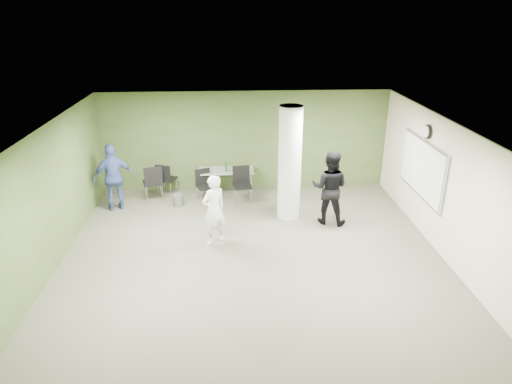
{
  "coord_description": "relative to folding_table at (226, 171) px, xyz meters",
  "views": [
    {
      "loc": [
        -0.43,
        -8.36,
        4.93
      ],
      "look_at": [
        0.13,
        1.0,
        1.08
      ],
      "focal_mm": 32.0,
      "sensor_mm": 36.0,
      "label": 1
    }
  ],
  "objects": [
    {
      "name": "man_black",
      "position": [
        2.47,
        -1.94,
        0.23
      ],
      "size": [
        1.06,
        0.94,
        1.81
      ],
      "primitive_type": "imported",
      "rotation": [
        0.0,
        0.0,
        2.79
      ],
      "color": "black",
      "rests_on": "floor"
    },
    {
      "name": "whiteboard",
      "position": [
        4.47,
        -2.34,
        0.83
      ],
      "size": [
        0.05,
        2.3,
        1.3
      ],
      "color": "silver",
      "rests_on": "wall_right_cream"
    },
    {
      "name": "ceiling",
      "position": [
        0.55,
        -3.54,
        2.13
      ],
      "size": [
        8.0,
        8.0,
        0.0
      ],
      "primitive_type": "plane",
      "rotation": [
        3.14,
        0.0,
        0.0
      ],
      "color": "white",
      "rests_on": "wall_back"
    },
    {
      "name": "column",
      "position": [
        1.55,
        -1.54,
        0.73
      ],
      "size": [
        0.56,
        0.56,
        2.8
      ],
      "primitive_type": "cylinder",
      "color": "silver",
      "rests_on": "floor"
    },
    {
      "name": "wastebasket",
      "position": [
        -1.29,
        -0.74,
        -0.51
      ],
      "size": [
        0.27,
        0.27,
        0.32
      ],
      "primitive_type": "cylinder",
      "color": "#4C4C4C",
      "rests_on": "floor"
    },
    {
      "name": "chair_table_right",
      "position": [
        0.41,
        -0.51,
        -0.11
      ],
      "size": [
        0.53,
        0.53,
        0.96
      ],
      "rotation": [
        0.0,
        0.0,
        0.11
      ],
      "color": "black",
      "rests_on": "floor"
    },
    {
      "name": "wall_right_cream",
      "position": [
        4.55,
        -3.54,
        0.73
      ],
      "size": [
        0.02,
        8.0,
        2.8
      ],
      "primitive_type": "cube",
      "color": "beige",
      "rests_on": "floor"
    },
    {
      "name": "chair_back_left",
      "position": [
        -1.96,
        -0.35,
        -0.09
      ],
      "size": [
        0.61,
        0.61,
        1.0
      ],
      "rotation": [
        0.0,
        0.0,
        3.42
      ],
      "color": "black",
      "rests_on": "floor"
    },
    {
      "name": "chair_table_left",
      "position": [
        -0.6,
        -0.4,
        -0.17
      ],
      "size": [
        0.56,
        0.56,
        0.87
      ],
      "rotation": [
        0.0,
        0.0,
        0.4
      ],
      "color": "black",
      "rests_on": "floor"
    },
    {
      "name": "wall_left",
      "position": [
        -3.45,
        -3.54,
        0.73
      ],
      "size": [
        0.02,
        8.0,
        2.8
      ],
      "primitive_type": "cube",
      "color": "#415427",
      "rests_on": "floor"
    },
    {
      "name": "wall_clock",
      "position": [
        4.47,
        -2.34,
        1.68
      ],
      "size": [
        0.06,
        0.32,
        0.32
      ],
      "color": "black",
      "rests_on": "wall_right_cream"
    },
    {
      "name": "man_blue",
      "position": [
        -2.85,
        -0.85,
        0.2
      ],
      "size": [
        1.11,
        0.77,
        1.75
      ],
      "primitive_type": "imported",
      "rotation": [
        0.0,
        0.0,
        3.51
      ],
      "color": "#3C5197",
      "rests_on": "floor"
    },
    {
      "name": "chair_back_right",
      "position": [
        -1.69,
        0.03,
        -0.14
      ],
      "size": [
        0.58,
        0.58,
        0.92
      ],
      "rotation": [
        0.0,
        0.0,
        2.8
      ],
      "color": "black",
      "rests_on": "floor"
    },
    {
      "name": "woman_white",
      "position": [
        -0.27,
        -2.84,
        0.13
      ],
      "size": [
        0.7,
        0.66,
        1.6
      ],
      "primitive_type": "imported",
      "rotation": [
        0.0,
        0.0,
        3.78
      ],
      "color": "white",
      "rests_on": "floor"
    },
    {
      "name": "folding_table",
      "position": [
        0.0,
        0.0,
        0.0
      ],
      "size": [
        1.53,
        0.68,
        0.97
      ],
      "rotation": [
        0.0,
        0.0,
        0.01
      ],
      "color": "gray",
      "rests_on": "floor"
    },
    {
      "name": "wall_back",
      "position": [
        0.55,
        0.46,
        0.73
      ],
      "size": [
        8.0,
        2.8,
        0.02
      ],
      "primitive_type": "cube",
      "rotation": [
        1.57,
        0.0,
        0.0
      ],
      "color": "#415427",
      "rests_on": "floor"
    },
    {
      "name": "floor",
      "position": [
        0.55,
        -3.54,
        -0.67
      ],
      "size": [
        8.0,
        8.0,
        0.0
      ],
      "primitive_type": "plane",
      "color": "#515140",
      "rests_on": "ground"
    }
  ]
}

